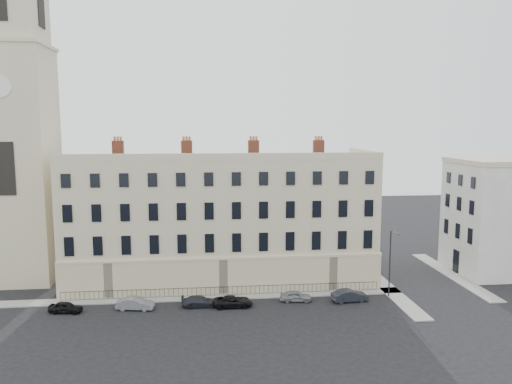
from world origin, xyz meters
The scene contains 15 objects.
ground centered at (0.00, 0.00, 0.00)m, with size 160.00×160.00×0.00m, color black.
terrace centered at (-5.97, 11.97, 7.50)m, with size 36.22×12.22×17.00m.
church_tower centered at (-30.00, 14.00, 18.66)m, with size 8.00×8.13×44.00m.
adjacent_building centered at (29.00, 11.00, 7.00)m, with size 10.00×10.00×14.00m, color beige.
pavement_terrace centered at (-10.00, 5.00, 0.06)m, with size 48.00×2.00×0.12m, color gray.
pavement_east_return centered at (13.00, 8.00, 0.06)m, with size 2.00×24.00×0.12m, color gray.
pavement_adjacent centered at (23.00, 10.00, 0.06)m, with size 2.00×20.00×0.12m, color gray.
railings centered at (-6.00, 5.40, 0.55)m, with size 35.00×0.04×0.96m.
car_a centered at (-22.10, 2.09, 0.57)m, with size 1.33×3.32×1.13m, color black.
car_b centered at (-15.21, 2.24, 0.63)m, with size 1.33×3.81×1.26m, color gray.
car_c centered at (-8.60, 2.37, 0.56)m, with size 1.57×3.87×1.12m, color #21232C.
car_d centered at (-5.16, 1.95, 0.57)m, with size 1.90×4.12×1.15m, color black.
car_e centered at (1.64, 2.87, 0.58)m, with size 1.36×3.39×1.15m, color gray.
car_f centered at (7.38, 2.21, 0.65)m, with size 1.37×3.94×1.30m, color #22242D.
streetlamp centered at (12.13, 3.05, 4.15)m, with size 0.59×1.58×7.49m.
Camera 1 is at (-8.01, -48.01, 18.82)m, focal length 35.00 mm.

